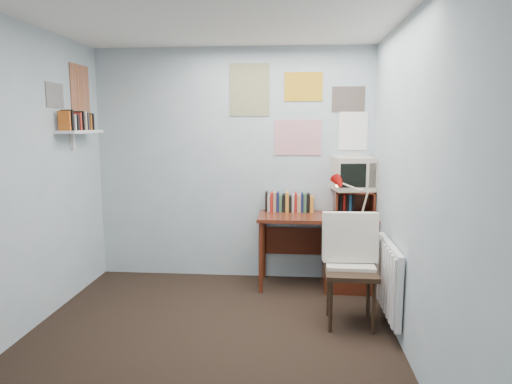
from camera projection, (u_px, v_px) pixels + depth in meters
ground at (204, 351)px, 3.43m from camera, size 3.50×3.50×0.00m
back_wall at (233, 165)px, 4.97m from camera, size 3.00×0.02×2.50m
left_wall at (1, 185)px, 3.37m from camera, size 0.02×3.50×2.50m
right_wall at (416, 190)px, 3.12m from camera, size 0.02×3.50×2.50m
ceiling at (197, 3)px, 3.06m from camera, size 3.00×3.50×0.02m
desk at (342, 249)px, 4.74m from camera, size 1.20×0.55×0.76m
desk_chair at (351, 273)px, 3.83m from camera, size 0.48×0.46×0.92m
desk_lamp at (368, 201)px, 4.42m from camera, size 0.30×0.26×0.39m
tv_riser at (354, 202)px, 4.76m from camera, size 0.40×0.30×0.25m
crt_tv at (353, 172)px, 4.74m from camera, size 0.45×0.42×0.38m
book_row at (293, 201)px, 4.89m from camera, size 0.60×0.14×0.22m
radiator at (389, 279)px, 3.79m from camera, size 0.09×0.80×0.60m
wall_shelf at (80, 132)px, 4.39m from camera, size 0.20×0.62×0.24m
posters_back at (298, 109)px, 4.82m from camera, size 1.20×0.01×0.90m
posters_left at (68, 91)px, 4.34m from camera, size 0.01×0.70×0.60m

